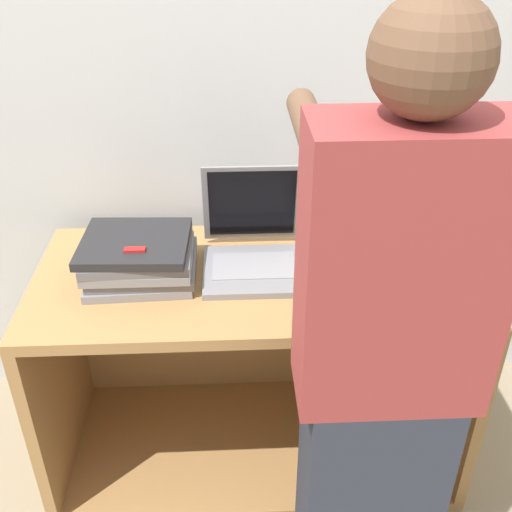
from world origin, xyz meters
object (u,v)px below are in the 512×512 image
Objects in this scene: laptop_stack_left at (140,258)px; person at (383,376)px; laptop_open at (254,248)px; laptop_stack_right at (364,260)px.

person is at bearing -41.85° from laptop_stack_left.
laptop_open is 0.66m from person.
laptop_open is at bearing 8.95° from laptop_stack_left.
person is (0.27, -0.60, 0.01)m from laptop_open.
laptop_stack_left is 1.05× the size of laptop_stack_right.
person reaches higher than laptop_stack_left.
laptop_stack_left is (-0.34, -0.05, 0.01)m from laptop_open.
laptop_stack_left is at bearing 179.88° from laptop_stack_right.
laptop_stack_left is at bearing -171.05° from laptop_open.
laptop_stack_right is (0.68, -0.00, -0.03)m from laptop_stack_left.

